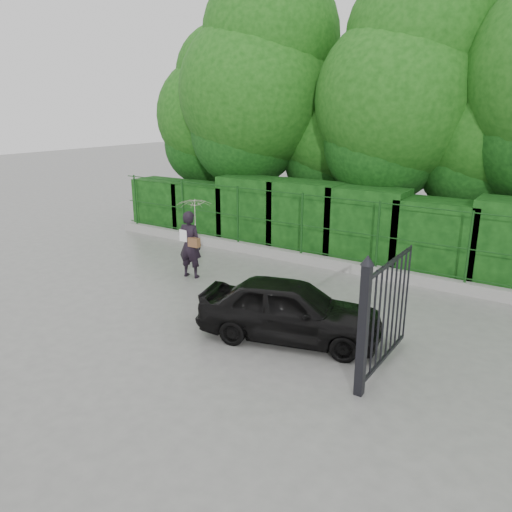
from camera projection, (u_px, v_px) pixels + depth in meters
The scene contains 8 objects.
ground at pixel (191, 309), 11.48m from camera, with size 80.00×80.00×0.00m, color gray.
kerb at pixel (289, 256), 15.02m from camera, with size 14.00×0.25×0.30m, color #9E9E99.
fence at pixel (297, 223), 14.60m from camera, with size 14.13×0.06×1.80m.
hedge at pixel (313, 221), 15.43m from camera, with size 14.20×1.20×2.28m.
trees at pixel (375, 101), 15.71m from camera, with size 17.10×6.15×8.08m.
gate at pixel (374, 317), 8.12m from camera, with size 0.22×2.33×2.36m.
woman at pixel (192, 228), 13.23m from camera, with size 0.97×0.93×2.17m.
car at pixel (290, 309), 9.87m from camera, with size 1.46×3.63×1.24m, color black.
Camera 1 is at (7.15, -8.02, 4.48)m, focal length 35.00 mm.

